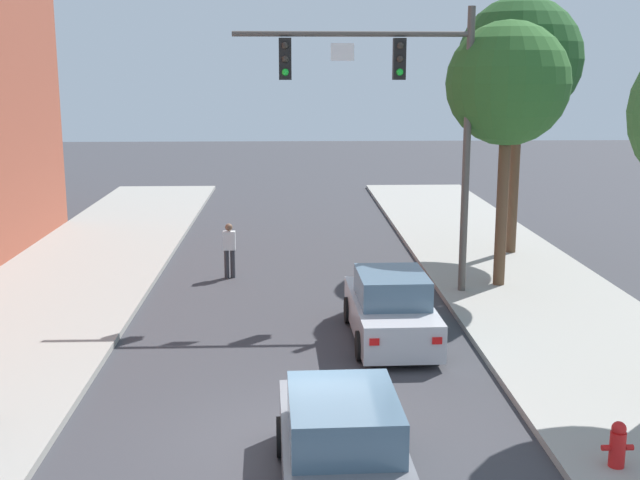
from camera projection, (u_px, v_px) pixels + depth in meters
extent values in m
plane|color=#38383D|center=(297.00, 449.00, 12.93)|extent=(120.00, 120.00, 0.00)
cylinder|color=#514C47|center=(466.00, 153.00, 21.09)|extent=(0.20, 0.20, 7.50)
cylinder|color=#514C47|center=(352.00, 34.00, 20.35)|extent=(6.12, 0.14, 0.14)
cube|color=black|center=(399.00, 59.00, 20.53)|extent=(0.32, 0.28, 1.05)
sphere|color=#2D2823|center=(400.00, 46.00, 20.31)|extent=(0.18, 0.18, 0.18)
sphere|color=#2D2823|center=(400.00, 59.00, 20.38)|extent=(0.18, 0.18, 0.18)
sphere|color=green|center=(400.00, 72.00, 20.45)|extent=(0.18, 0.18, 0.18)
cube|color=black|center=(285.00, 59.00, 20.41)|extent=(0.32, 0.28, 1.05)
sphere|color=#2D2823|center=(285.00, 46.00, 20.20)|extent=(0.18, 0.18, 0.18)
sphere|color=#2D2823|center=(285.00, 59.00, 20.27)|extent=(0.18, 0.18, 0.18)
sphere|color=green|center=(285.00, 72.00, 20.34)|extent=(0.18, 0.18, 0.18)
cube|color=white|center=(342.00, 52.00, 20.41)|extent=(0.60, 0.03, 0.44)
cube|color=#B7B7BC|center=(390.00, 316.00, 18.15)|extent=(1.80, 4.24, 0.80)
cube|color=slate|center=(392.00, 287.00, 17.86)|extent=(1.55, 2.03, 0.64)
cylinder|color=black|center=(349.00, 310.00, 19.42)|extent=(0.23, 0.64, 0.64)
cylinder|color=black|center=(415.00, 309.00, 19.52)|extent=(0.23, 0.64, 0.64)
cylinder|color=black|center=(361.00, 346.00, 16.88)|extent=(0.23, 0.64, 0.64)
cylinder|color=black|center=(437.00, 344.00, 16.98)|extent=(0.23, 0.64, 0.64)
cube|color=red|center=(374.00, 342.00, 16.02)|extent=(0.20, 0.04, 0.14)
cube|color=red|center=(437.00, 341.00, 16.10)|extent=(0.20, 0.04, 0.14)
cube|color=slate|center=(342.00, 460.00, 11.37)|extent=(1.82, 4.25, 0.80)
cube|color=slate|center=(343.00, 418.00, 11.08)|extent=(1.56, 2.04, 0.64)
cylinder|color=black|center=(283.00, 437.00, 12.64)|extent=(0.24, 0.65, 0.64)
cylinder|color=black|center=(384.00, 434.00, 12.75)|extent=(0.24, 0.65, 0.64)
cylinder|color=#333338|center=(227.00, 264.00, 23.69)|extent=(0.14, 0.14, 0.85)
cylinder|color=#333338|center=(233.00, 264.00, 23.69)|extent=(0.14, 0.14, 0.85)
cube|color=silver|center=(229.00, 241.00, 23.55)|extent=(0.36, 0.22, 0.56)
sphere|color=brown|center=(229.00, 227.00, 23.47)|extent=(0.22, 0.22, 0.22)
cylinder|color=red|center=(617.00, 449.00, 12.00)|extent=(0.24, 0.24, 0.55)
sphere|color=red|center=(619.00, 429.00, 11.93)|extent=(0.22, 0.22, 0.22)
cylinder|color=red|center=(606.00, 448.00, 11.99)|extent=(0.12, 0.09, 0.09)
cylinder|color=red|center=(629.00, 447.00, 12.00)|extent=(0.12, 0.09, 0.09)
cylinder|color=brown|center=(502.00, 209.00, 22.03)|extent=(0.32, 0.32, 4.31)
sphere|color=#2D6028|center=(508.00, 83.00, 21.33)|extent=(3.32, 3.32, 3.32)
cylinder|color=brown|center=(514.00, 181.00, 26.04)|extent=(0.32, 0.32, 4.78)
sphere|color=#235123|center=(520.00, 59.00, 25.25)|extent=(3.93, 3.93, 3.93)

